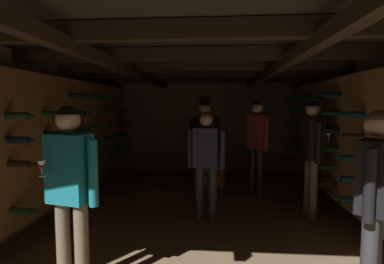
{
  "coord_description": "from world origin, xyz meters",
  "views": [
    {
      "loc": [
        0.22,
        -4.18,
        1.63
      ],
      "look_at": [
        -0.16,
        0.74,
        1.21
      ],
      "focal_mm": 27.75,
      "sensor_mm": 36.0,
      "label": 1
    }
  ],
  "objects_px": {
    "person_guest_rear_center": "(205,140)",
    "person_guest_mid_right": "(312,147)",
    "display_bottle": "(208,136)",
    "wine_crate_stack": "(212,165)",
    "person_guest_far_right": "(257,138)",
    "person_guest_near_left": "(70,183)",
    "person_host_center": "(206,156)",
    "person_guest_near_right": "(375,192)"
  },
  "relations": [
    {
      "from": "person_guest_near_right",
      "to": "person_guest_near_left",
      "type": "height_order",
      "value": "person_guest_near_left"
    },
    {
      "from": "display_bottle",
      "to": "person_guest_mid_right",
      "type": "bearing_deg",
      "value": -45.61
    },
    {
      "from": "display_bottle",
      "to": "person_guest_mid_right",
      "type": "distance_m",
      "value": 2.23
    },
    {
      "from": "person_guest_far_right",
      "to": "person_guest_mid_right",
      "type": "xyz_separation_m",
      "value": [
        0.65,
        -1.02,
        -0.02
      ]
    },
    {
      "from": "person_guest_rear_center",
      "to": "person_guest_mid_right",
      "type": "bearing_deg",
      "value": -22.6
    },
    {
      "from": "person_guest_near_right",
      "to": "person_guest_far_right",
      "type": "relative_size",
      "value": 0.93
    },
    {
      "from": "person_guest_rear_center",
      "to": "person_host_center",
      "type": "bearing_deg",
      "value": -86.95
    },
    {
      "from": "wine_crate_stack",
      "to": "person_guest_near_left",
      "type": "xyz_separation_m",
      "value": [
        -1.16,
        -3.59,
        0.54
      ]
    },
    {
      "from": "wine_crate_stack",
      "to": "person_guest_near_right",
      "type": "relative_size",
      "value": 0.56
    },
    {
      "from": "person_host_center",
      "to": "person_guest_mid_right",
      "type": "height_order",
      "value": "person_guest_mid_right"
    },
    {
      "from": "display_bottle",
      "to": "person_guest_near_right",
      "type": "relative_size",
      "value": 0.22
    },
    {
      "from": "person_guest_rear_center",
      "to": "wine_crate_stack",
      "type": "bearing_deg",
      "value": 83.04
    },
    {
      "from": "wine_crate_stack",
      "to": "person_guest_far_right",
      "type": "relative_size",
      "value": 0.52
    },
    {
      "from": "display_bottle",
      "to": "person_guest_mid_right",
      "type": "xyz_separation_m",
      "value": [
        1.56,
        -1.59,
        0.01
      ]
    },
    {
      "from": "person_guest_near_right",
      "to": "person_guest_near_left",
      "type": "relative_size",
      "value": 0.98
    },
    {
      "from": "person_guest_far_right",
      "to": "person_guest_mid_right",
      "type": "distance_m",
      "value": 1.21
    },
    {
      "from": "person_guest_near_left",
      "to": "person_guest_mid_right",
      "type": "height_order",
      "value": "person_guest_mid_right"
    },
    {
      "from": "person_host_center",
      "to": "person_guest_mid_right",
      "type": "distance_m",
      "value": 1.56
    },
    {
      "from": "display_bottle",
      "to": "person_guest_near_left",
      "type": "distance_m",
      "value": 3.77
    },
    {
      "from": "person_guest_far_right",
      "to": "person_guest_mid_right",
      "type": "bearing_deg",
      "value": -57.44
    },
    {
      "from": "person_guest_rear_center",
      "to": "person_guest_mid_right",
      "type": "distance_m",
      "value": 1.72
    },
    {
      "from": "display_bottle",
      "to": "person_guest_far_right",
      "type": "distance_m",
      "value": 1.07
    },
    {
      "from": "person_guest_near_right",
      "to": "person_guest_far_right",
      "type": "height_order",
      "value": "person_guest_far_right"
    },
    {
      "from": "person_guest_far_right",
      "to": "person_guest_near_right",
      "type": "bearing_deg",
      "value": -80.8
    },
    {
      "from": "person_guest_near_left",
      "to": "person_guest_mid_right",
      "type": "bearing_deg",
      "value": 37.54
    },
    {
      "from": "person_guest_rear_center",
      "to": "display_bottle",
      "type": "bearing_deg",
      "value": 88.51
    },
    {
      "from": "wine_crate_stack",
      "to": "person_guest_near_left",
      "type": "distance_m",
      "value": 3.81
    },
    {
      "from": "wine_crate_stack",
      "to": "person_host_center",
      "type": "height_order",
      "value": "person_host_center"
    },
    {
      "from": "person_guest_mid_right",
      "to": "display_bottle",
      "type": "bearing_deg",
      "value": 134.39
    },
    {
      "from": "person_host_center",
      "to": "person_guest_mid_right",
      "type": "bearing_deg",
      "value": 10.01
    },
    {
      "from": "person_guest_rear_center",
      "to": "person_guest_mid_right",
      "type": "relative_size",
      "value": 1.01
    },
    {
      "from": "person_guest_rear_center",
      "to": "person_guest_near_right",
      "type": "xyz_separation_m",
      "value": [
        1.43,
        -2.68,
        -0.08
      ]
    },
    {
      "from": "wine_crate_stack",
      "to": "person_guest_near_left",
      "type": "bearing_deg",
      "value": -107.9
    },
    {
      "from": "person_guest_rear_center",
      "to": "person_guest_near_right",
      "type": "height_order",
      "value": "person_guest_rear_center"
    },
    {
      "from": "display_bottle",
      "to": "person_guest_far_right",
      "type": "bearing_deg",
      "value": -32.26
    },
    {
      "from": "wine_crate_stack",
      "to": "person_guest_rear_center",
      "type": "xyz_separation_m",
      "value": [
        -0.11,
        -0.91,
        0.6
      ]
    },
    {
      "from": "display_bottle",
      "to": "person_guest_rear_center",
      "type": "height_order",
      "value": "person_guest_rear_center"
    },
    {
      "from": "person_host_center",
      "to": "person_guest_rear_center",
      "type": "bearing_deg",
      "value": 93.05
    },
    {
      "from": "person_guest_far_right",
      "to": "wine_crate_stack",
      "type": "bearing_deg",
      "value": 146.25
    },
    {
      "from": "display_bottle",
      "to": "person_guest_rear_center",
      "type": "xyz_separation_m",
      "value": [
        -0.02,
        -0.93,
        0.01
      ]
    },
    {
      "from": "person_guest_near_left",
      "to": "person_host_center",
      "type": "bearing_deg",
      "value": 57.91
    },
    {
      "from": "person_host_center",
      "to": "person_guest_near_left",
      "type": "height_order",
      "value": "person_guest_near_left"
    }
  ]
}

